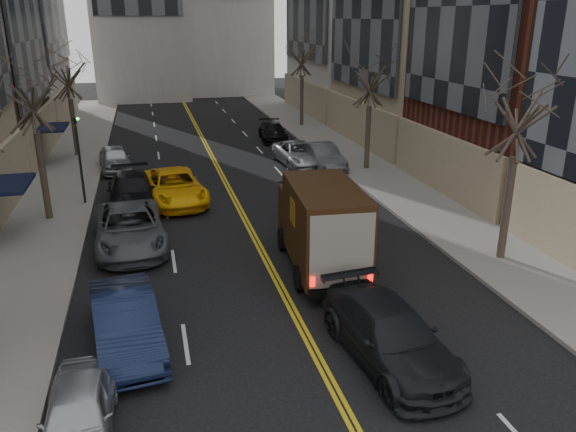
# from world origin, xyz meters

# --- Properties ---
(sidewalk_left) EXTENTS (4.00, 66.00, 0.15)m
(sidewalk_left) POSITION_xyz_m (-9.00, 27.00, 0.07)
(sidewalk_left) COLOR slate
(sidewalk_left) RESTS_ON ground
(sidewalk_right) EXTENTS (4.00, 66.00, 0.15)m
(sidewalk_right) POSITION_xyz_m (9.00, 27.00, 0.07)
(sidewalk_right) COLOR slate
(sidewalk_right) RESTS_ON ground
(tree_lf_mid) EXTENTS (3.20, 3.20, 8.91)m
(tree_lf_mid) POSITION_xyz_m (-8.80, 20.00, 6.60)
(tree_lf_mid) COLOR #382D23
(tree_lf_mid) RESTS_ON sidewalk_left
(tree_lf_far) EXTENTS (3.20, 3.20, 8.12)m
(tree_lf_far) POSITION_xyz_m (-8.80, 33.00, 6.02)
(tree_lf_far) COLOR #382D23
(tree_lf_far) RESTS_ON sidewalk_left
(tree_rt_near) EXTENTS (3.20, 3.20, 8.71)m
(tree_rt_near) POSITION_xyz_m (8.80, 11.00, 6.45)
(tree_rt_near) COLOR #382D23
(tree_rt_near) RESTS_ON sidewalk_right
(tree_rt_mid) EXTENTS (3.20, 3.20, 8.32)m
(tree_rt_mid) POSITION_xyz_m (8.80, 25.00, 6.17)
(tree_rt_mid) COLOR #382D23
(tree_rt_mid) RESTS_ON sidewalk_right
(tree_rt_far) EXTENTS (3.20, 3.20, 9.11)m
(tree_rt_far) POSITION_xyz_m (8.80, 40.00, 6.74)
(tree_rt_far) COLOR #382D23
(tree_rt_far) RESTS_ON sidewalk_right
(traffic_signal) EXTENTS (0.29, 0.26, 4.70)m
(traffic_signal) POSITION_xyz_m (-7.39, 22.00, 2.82)
(traffic_signal) COLOR black
(traffic_signal) RESTS_ON sidewalk_left
(ups_truck) EXTENTS (2.87, 6.27, 3.35)m
(ups_truck) POSITION_xyz_m (1.82, 11.98, 1.69)
(ups_truck) COLOR black
(ups_truck) RESTS_ON ground
(observer_sedan) EXTENTS (2.71, 5.61, 1.57)m
(observer_sedan) POSITION_xyz_m (1.87, 5.84, 0.79)
(observer_sedan) COLOR black
(observer_sedan) RESTS_ON ground
(taxi) EXTENTS (3.40, 6.08, 1.61)m
(taxi) POSITION_xyz_m (-3.00, 21.46, 0.80)
(taxi) COLOR #FFB80A
(taxi) RESTS_ON ground
(pedestrian) EXTENTS (0.56, 0.71, 1.71)m
(pedestrian) POSITION_xyz_m (1.83, 18.11, 0.85)
(pedestrian) COLOR black
(pedestrian) RESTS_ON ground
(parked_lf_a) EXTENTS (1.54, 3.82, 1.30)m
(parked_lf_a) POSITION_xyz_m (-6.05, 4.68, 0.65)
(parked_lf_a) COLOR #B5B7BE
(parked_lf_a) RESTS_ON ground
(parked_lf_b) EXTENTS (2.31, 5.09, 1.62)m
(parked_lf_b) POSITION_xyz_m (-5.10, 8.23, 0.81)
(parked_lf_b) COLOR #101935
(parked_lf_b) RESTS_ON ground
(parked_lf_c) EXTENTS (3.11, 6.08, 1.64)m
(parked_lf_c) POSITION_xyz_m (-5.10, 15.88, 0.82)
(parked_lf_c) COLOR #4F5356
(parked_lf_c) RESTS_ON ground
(parked_lf_d) EXTENTS (2.42, 5.62, 1.61)m
(parked_lf_d) POSITION_xyz_m (-5.10, 21.15, 0.81)
(parked_lf_d) COLOR black
(parked_lf_d) RESTS_ON ground
(parked_lf_e) EXTENTS (2.29, 4.56, 1.49)m
(parked_lf_e) POSITION_xyz_m (-6.16, 28.63, 0.75)
(parked_lf_e) COLOR #AAACB1
(parked_lf_e) RESTS_ON ground
(parked_rt_a) EXTENTS (1.90, 4.74, 1.53)m
(parked_rt_a) POSITION_xyz_m (6.30, 26.03, 0.77)
(parked_rt_a) COLOR #474A4E
(parked_rt_a) RESTS_ON ground
(parked_rt_b) EXTENTS (2.77, 5.35, 1.44)m
(parked_rt_b) POSITION_xyz_m (5.10, 27.26, 0.72)
(parked_rt_b) COLOR #B7B8BF
(parked_rt_b) RESTS_ON ground
(parked_rt_c) EXTENTS (2.28, 4.75, 1.34)m
(parked_rt_c) POSITION_xyz_m (5.15, 35.04, 0.67)
(parked_rt_c) COLOR black
(parked_rt_c) RESTS_ON ground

